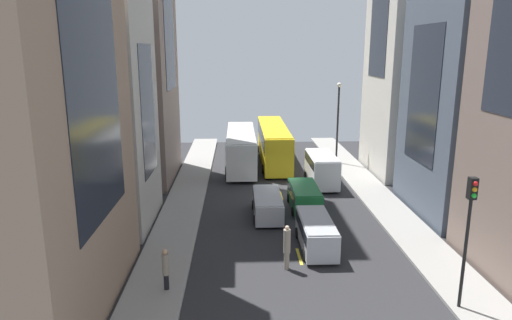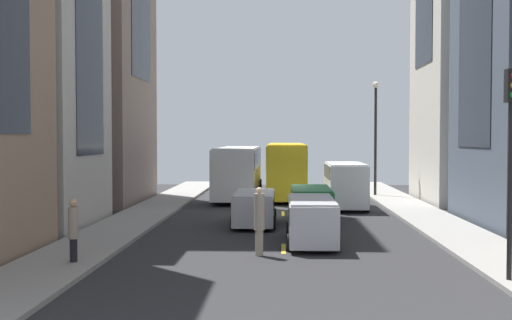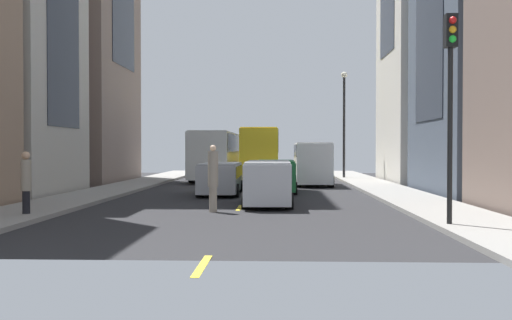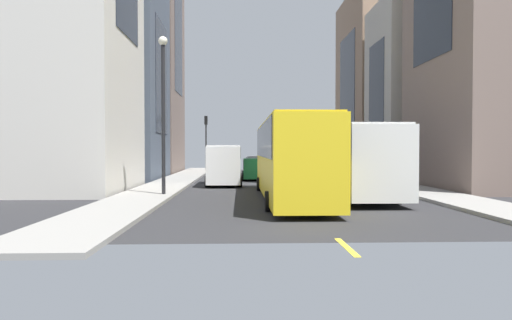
{
  "view_description": "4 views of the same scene",
  "coord_description": "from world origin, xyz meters",
  "px_view_note": "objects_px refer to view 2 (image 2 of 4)",
  "views": [
    {
      "loc": [
        -3.22,
        -33.06,
        10.86
      ],
      "look_at": [
        -1.73,
        4.24,
        1.76
      ],
      "focal_mm": 32.22,
      "sensor_mm": 36.0,
      "label": 1
    },
    {
      "loc": [
        -0.07,
        -33.27,
        4.03
      ],
      "look_at": [
        -1.53,
        2.47,
        2.74
      ],
      "focal_mm": 44.5,
      "sensor_mm": 36.0,
      "label": 2
    },
    {
      "loc": [
        1.41,
        -31.56,
        2.2
      ],
      "look_at": [
        0.03,
        5.04,
        1.49
      ],
      "focal_mm": 39.82,
      "sensor_mm": 36.0,
      "label": 3
    },
    {
      "loc": [
        2.5,
        31.33,
        2.29
      ],
      "look_at": [
        1.55,
        4.36,
        1.68
      ],
      "focal_mm": 31.27,
      "sensor_mm": 36.0,
      "label": 4
    }
  ],
  "objects_px": {
    "traffic_light_near_corner": "(511,133)",
    "delivery_van_white": "(345,182)",
    "car_silver_1": "(254,206)",
    "pedestrian_waiting_curb": "(259,219)",
    "car_silver_0": "(312,217)",
    "city_bus_white": "(239,168)",
    "pedestrian_walking_far": "(73,228)",
    "streetcar_yellow": "(286,165)",
    "car_green_2": "(311,201)"
  },
  "relations": [
    {
      "from": "delivery_van_white",
      "to": "pedestrian_waiting_curb",
      "type": "distance_m",
      "value": 15.09
    },
    {
      "from": "delivery_van_white",
      "to": "car_green_2",
      "type": "xyz_separation_m",
      "value": [
        -2.18,
        -5.52,
        -0.55
      ]
    },
    {
      "from": "city_bus_white",
      "to": "traffic_light_near_corner",
      "type": "height_order",
      "value": "traffic_light_near_corner"
    },
    {
      "from": "city_bus_white",
      "to": "pedestrian_walking_far",
      "type": "relative_size",
      "value": 6.07
    },
    {
      "from": "city_bus_white",
      "to": "car_silver_0",
      "type": "distance_m",
      "value": 18.76
    },
    {
      "from": "pedestrian_waiting_curb",
      "to": "car_silver_1",
      "type": "bearing_deg",
      "value": -136.75
    },
    {
      "from": "pedestrian_walking_far",
      "to": "traffic_light_near_corner",
      "type": "relative_size",
      "value": 0.35
    },
    {
      "from": "car_silver_1",
      "to": "car_green_2",
      "type": "height_order",
      "value": "car_green_2"
    },
    {
      "from": "car_green_2",
      "to": "pedestrian_waiting_curb",
      "type": "distance_m",
      "value": 9.18
    },
    {
      "from": "city_bus_white",
      "to": "delivery_van_white",
      "type": "bearing_deg",
      "value": -44.19
    },
    {
      "from": "car_silver_1",
      "to": "car_silver_0",
      "type": "bearing_deg",
      "value": -64.87
    },
    {
      "from": "pedestrian_waiting_curb",
      "to": "traffic_light_near_corner",
      "type": "xyz_separation_m",
      "value": [
        6.96,
        -4.02,
        2.89
      ]
    },
    {
      "from": "car_silver_0",
      "to": "car_green_2",
      "type": "xyz_separation_m",
      "value": [
        0.28,
        6.5,
        -0.06
      ]
    },
    {
      "from": "car_silver_0",
      "to": "car_green_2",
      "type": "relative_size",
      "value": 1.03
    },
    {
      "from": "streetcar_yellow",
      "to": "car_silver_1",
      "type": "xyz_separation_m",
      "value": [
        -1.55,
        -15.07,
        -1.22
      ]
    },
    {
      "from": "car_silver_0",
      "to": "city_bus_white",
      "type": "bearing_deg",
      "value": 102.33
    },
    {
      "from": "streetcar_yellow",
      "to": "pedestrian_walking_far",
      "type": "xyz_separation_m",
      "value": [
        -6.78,
        -24.58,
        -0.91
      ]
    },
    {
      "from": "pedestrian_waiting_curb",
      "to": "traffic_light_near_corner",
      "type": "relative_size",
      "value": 0.41
    },
    {
      "from": "city_bus_white",
      "to": "pedestrian_walking_far",
      "type": "height_order",
      "value": "city_bus_white"
    },
    {
      "from": "delivery_van_white",
      "to": "pedestrian_walking_far",
      "type": "bearing_deg",
      "value": -121.42
    },
    {
      "from": "car_green_2",
      "to": "pedestrian_walking_far",
      "type": "relative_size",
      "value": 2.33
    },
    {
      "from": "streetcar_yellow",
      "to": "traffic_light_near_corner",
      "type": "height_order",
      "value": "traffic_light_near_corner"
    },
    {
      "from": "pedestrian_walking_far",
      "to": "traffic_light_near_corner",
      "type": "distance_m",
      "value": 13.15
    },
    {
      "from": "traffic_light_near_corner",
      "to": "streetcar_yellow",
      "type": "bearing_deg",
      "value": 102.51
    },
    {
      "from": "delivery_van_white",
      "to": "pedestrian_walking_far",
      "type": "xyz_separation_m",
      "value": [
        -10.07,
        -16.48,
        -0.29
      ]
    },
    {
      "from": "car_silver_0",
      "to": "traffic_light_near_corner",
      "type": "xyz_separation_m",
      "value": [
        5.07,
        -6.44,
        3.12
      ]
    },
    {
      "from": "car_silver_1",
      "to": "pedestrian_walking_far",
      "type": "height_order",
      "value": "pedestrian_walking_far"
    },
    {
      "from": "delivery_van_white",
      "to": "car_green_2",
      "type": "relative_size",
      "value": 1.1
    },
    {
      "from": "city_bus_white",
      "to": "traffic_light_near_corner",
      "type": "bearing_deg",
      "value": -69.87
    },
    {
      "from": "streetcar_yellow",
      "to": "car_silver_1",
      "type": "distance_m",
      "value": 15.19
    },
    {
      "from": "city_bus_white",
      "to": "delivery_van_white",
      "type": "distance_m",
      "value": 9.03
    },
    {
      "from": "car_green_2",
      "to": "pedestrian_walking_far",
      "type": "height_order",
      "value": "pedestrian_walking_far"
    },
    {
      "from": "traffic_light_near_corner",
      "to": "delivery_van_white",
      "type": "bearing_deg",
      "value": 98.04
    },
    {
      "from": "city_bus_white",
      "to": "pedestrian_waiting_curb",
      "type": "relative_size",
      "value": 5.12
    },
    {
      "from": "car_green_2",
      "to": "city_bus_white",
      "type": "bearing_deg",
      "value": 109.92
    },
    {
      "from": "streetcar_yellow",
      "to": "delivery_van_white",
      "type": "relative_size",
      "value": 2.64
    },
    {
      "from": "streetcar_yellow",
      "to": "traffic_light_near_corner",
      "type": "distance_m",
      "value": 27.28
    },
    {
      "from": "car_silver_0",
      "to": "pedestrian_walking_far",
      "type": "distance_m",
      "value": 8.82
    },
    {
      "from": "city_bus_white",
      "to": "car_green_2",
      "type": "bearing_deg",
      "value": -70.08
    },
    {
      "from": "delivery_van_white",
      "to": "traffic_light_near_corner",
      "type": "height_order",
      "value": "traffic_light_near_corner"
    },
    {
      "from": "car_silver_1",
      "to": "pedestrian_waiting_curb",
      "type": "distance_m",
      "value": 7.5
    },
    {
      "from": "pedestrian_waiting_curb",
      "to": "streetcar_yellow",
      "type": "bearing_deg",
      "value": -143.15
    },
    {
      "from": "city_bus_white",
      "to": "traffic_light_near_corner",
      "type": "distance_m",
      "value": 26.44
    },
    {
      "from": "city_bus_white",
      "to": "car_silver_1",
      "type": "distance_m",
      "value": 13.39
    },
    {
      "from": "city_bus_white",
      "to": "car_silver_0",
      "type": "height_order",
      "value": "city_bus_white"
    },
    {
      "from": "pedestrian_waiting_curb",
      "to": "delivery_van_white",
      "type": "bearing_deg",
      "value": -157.22
    },
    {
      "from": "streetcar_yellow",
      "to": "car_silver_0",
      "type": "bearing_deg",
      "value": -87.65
    },
    {
      "from": "streetcar_yellow",
      "to": "car_green_2",
      "type": "relative_size",
      "value": 2.91
    },
    {
      "from": "delivery_van_white",
      "to": "car_silver_0",
      "type": "xyz_separation_m",
      "value": [
        -2.46,
        -12.02,
        -0.49
      ]
    },
    {
      "from": "car_silver_1",
      "to": "pedestrian_walking_far",
      "type": "relative_size",
      "value": 2.4
    }
  ]
}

